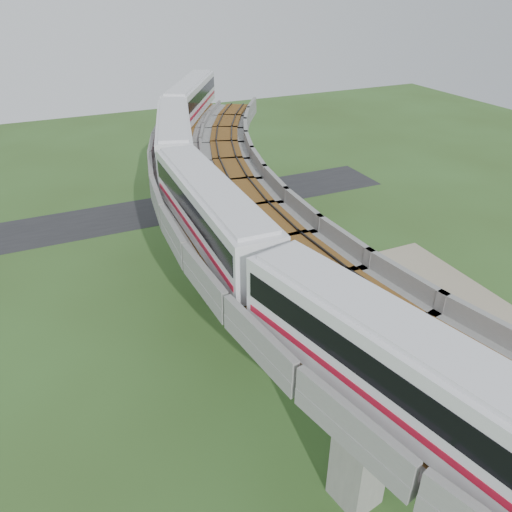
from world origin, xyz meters
The scene contains 15 objects.
ground centered at (0.00, 0.00, 0.00)m, with size 160.00×160.00×0.00m, color #344E1F.
dirt_lot centered at (14.00, -2.00, 0.02)m, with size 18.00×26.00×0.04m, color gray.
asphalt_road centered at (0.00, 30.00, 0.01)m, with size 60.00×8.00×0.03m, color #232326.
viaduct centered at (3.84, 0.00, 9.05)m, with size 19.58×73.98×11.40m.
metro_train centered at (0.91, 8.20, 12.31)m, with size 14.93×60.72×3.64m.
fence centered at (9.75, 0.00, 0.75)m, with size 3.87×38.73×1.50m.
tree_0 centered at (10.65, 21.50, 2.55)m, with size 3.17×3.17×3.90m.
tree_1 centered at (9.68, 18.61, 2.60)m, with size 3.03×3.03×3.89m.
tree_2 centered at (8.59, 13.57, 1.98)m, with size 2.79×2.79×3.17m.
tree_3 centered at (6.18, 6.22, 2.16)m, with size 2.47×2.47×3.22m.
tree_4 centered at (7.34, 2.16, 1.79)m, with size 2.69×2.69×2.93m.
tree_5 centered at (6.19, -5.21, 2.34)m, with size 2.03×2.03×3.21m.
tree_6 centered at (7.99, -9.51, 1.98)m, with size 2.26×2.26×2.95m.
car_red centered at (13.80, 0.86, 0.73)m, with size 1.45×4.16×1.37m, color #A7200F.
car_dark centered at (12.30, 3.33, 0.64)m, with size 1.68×4.14×1.20m, color black.
Camera 1 is at (-10.76, -23.52, 24.19)m, focal length 35.00 mm.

